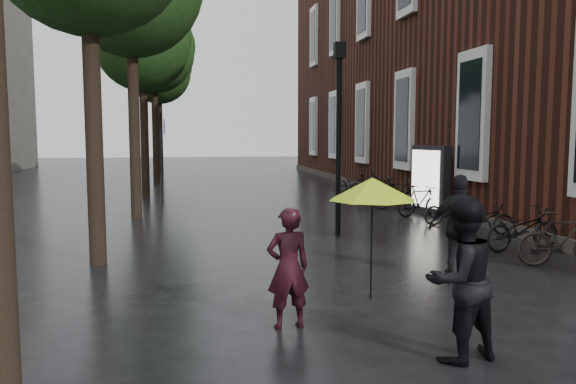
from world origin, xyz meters
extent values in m
cube|color=#38160F|center=(10.50, 19.50, 6.00)|extent=(10.00, 33.00, 12.00)
cube|color=silver|center=(5.45, 10.50, 3.00)|extent=(0.25, 1.60, 3.60)
cube|color=black|center=(5.35, 10.50, 3.00)|extent=(0.10, 1.20, 3.00)
cube|color=silver|center=(5.45, 15.50, 3.00)|extent=(0.25, 1.60, 3.60)
cube|color=black|center=(5.35, 15.50, 3.00)|extent=(0.10, 1.20, 3.00)
cube|color=silver|center=(5.45, 20.50, 3.00)|extent=(0.25, 1.60, 3.60)
cube|color=black|center=(5.35, 20.50, 3.00)|extent=(0.10, 1.20, 3.00)
cube|color=silver|center=(5.45, 25.50, 3.00)|extent=(0.25, 1.60, 3.60)
cube|color=black|center=(5.35, 25.50, 3.00)|extent=(0.10, 1.20, 3.00)
cube|color=silver|center=(5.45, 25.50, 8.50)|extent=(0.25, 1.60, 3.60)
cube|color=black|center=(5.35, 25.50, 8.50)|extent=(0.10, 1.20, 3.00)
cube|color=silver|center=(5.45, 30.50, 3.00)|extent=(0.25, 1.60, 3.60)
cube|color=black|center=(5.35, 30.50, 3.00)|extent=(0.10, 1.20, 3.00)
cube|color=silver|center=(5.45, 30.50, 8.50)|extent=(0.25, 1.60, 3.60)
cube|color=black|center=(5.35, 30.50, 8.50)|extent=(0.10, 1.20, 3.00)
cube|color=#3F3833|center=(5.60, 19.50, 0.15)|extent=(0.40, 33.00, 0.30)
cylinder|color=black|center=(-4.10, 7.00, 2.25)|extent=(0.32, 0.32, 4.51)
cylinder|color=black|center=(-3.90, 13.00, 2.48)|extent=(0.32, 0.32, 4.95)
cylinder|color=black|center=(-4.05, 19.00, 2.20)|extent=(0.32, 0.32, 4.40)
cylinder|color=black|center=(-3.95, 25.00, 2.39)|extent=(0.32, 0.32, 4.79)
cylinder|color=black|center=(-4.00, 31.00, 2.28)|extent=(0.32, 0.32, 4.57)
imported|color=black|center=(-1.15, 2.86, 0.78)|extent=(0.61, 0.45, 1.56)
imported|color=black|center=(0.50, 1.51, 0.90)|extent=(1.02, 0.89, 1.79)
cylinder|color=black|center=(-0.27, 2.20, 1.18)|extent=(0.02, 0.02, 1.32)
cone|color=#B8E918|center=(-0.27, 2.20, 1.84)|extent=(1.04, 1.04, 0.26)
cylinder|color=black|center=(-0.27, 2.20, 2.01)|extent=(0.02, 0.02, 0.08)
imported|color=black|center=(2.20, 4.81, 0.90)|extent=(1.13, 0.74, 1.79)
imported|color=black|center=(4.51, 5.25, 0.52)|extent=(1.78, 0.80, 1.04)
imported|color=black|center=(4.59, 6.68, 0.47)|extent=(1.86, 0.85, 0.95)
imported|color=black|center=(4.73, 8.54, 0.41)|extent=(1.57, 0.62, 0.81)
imported|color=black|center=(4.72, 10.11, 0.42)|extent=(1.66, 0.75, 0.84)
imported|color=black|center=(4.52, 11.82, 0.48)|extent=(1.64, 0.68, 0.95)
imported|color=black|center=(4.42, 13.53, 0.52)|extent=(1.76, 0.63, 1.04)
imported|color=black|center=(4.42, 15.34, 0.50)|extent=(1.73, 0.82, 1.00)
imported|color=black|center=(4.54, 16.96, 0.45)|extent=(1.56, 0.67, 0.91)
imported|color=black|center=(4.58, 19.03, 0.41)|extent=(1.63, 0.76, 0.82)
cube|color=black|center=(4.97, 12.14, 1.07)|extent=(0.29, 1.42, 2.14)
cube|color=white|center=(4.81, 12.14, 1.12)|extent=(0.04, 1.19, 1.76)
cylinder|color=black|center=(1.24, 9.22, 2.18)|extent=(0.13, 0.13, 4.37)
cube|color=black|center=(1.24, 9.22, 4.47)|extent=(0.24, 0.24, 0.38)
sphere|color=#FFE5B2|center=(1.24, 9.22, 4.47)|extent=(0.20, 0.20, 0.20)
cylinder|color=#262628|center=(-3.32, 17.09, 1.38)|extent=(0.07, 0.07, 2.77)
cylinder|color=#0C0F8C|center=(-3.21, 17.09, 2.77)|extent=(0.03, 0.55, 0.55)
camera|label=1|loc=(-2.38, -4.02, 2.46)|focal=35.00mm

